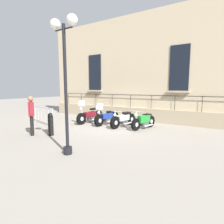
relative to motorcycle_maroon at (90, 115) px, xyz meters
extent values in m
plane|color=gray|center=(0.13, 1.68, -0.45)|extent=(60.00, 60.00, 0.00)
cube|color=#C6B28E|center=(-2.57, 1.68, 2.93)|extent=(0.60, 13.55, 6.75)
cube|color=tan|center=(-2.19, 1.68, -0.02)|extent=(0.20, 13.55, 0.84)
cube|color=black|center=(-2.25, 4.66, 2.80)|extent=(0.06, 1.07, 2.55)
cube|color=tan|center=(-2.17, 4.66, 1.47)|extent=(0.24, 1.27, 0.10)
cube|color=black|center=(-2.25, -1.30, 2.80)|extent=(0.06, 1.07, 2.55)
cube|color=tan|center=(-2.17, -1.30, 1.47)|extent=(0.24, 1.27, 0.10)
cube|color=black|center=(-2.15, 1.68, 1.23)|extent=(0.03, 11.38, 0.03)
cylinder|color=black|center=(-2.15, -4.01, 0.81)|extent=(0.02, 0.02, 0.83)
cylinder|color=black|center=(-2.15, -2.58, 0.81)|extent=(0.02, 0.02, 0.83)
cylinder|color=black|center=(-2.15, -1.16, 0.81)|extent=(0.02, 0.02, 0.83)
cylinder|color=black|center=(-2.15, 0.26, 0.81)|extent=(0.02, 0.02, 0.83)
cylinder|color=black|center=(-2.15, 1.68, 0.81)|extent=(0.02, 0.02, 0.83)
cylinder|color=black|center=(-2.15, 3.11, 0.81)|extent=(0.02, 0.02, 0.83)
cylinder|color=black|center=(-2.15, 4.53, 0.81)|extent=(0.02, 0.02, 0.83)
cylinder|color=black|center=(-2.15, 5.95, 0.81)|extent=(0.02, 0.02, 0.83)
cylinder|color=black|center=(0.73, -0.07, -0.11)|extent=(0.69, 0.18, 0.68)
cylinder|color=silver|center=(0.73, -0.07, -0.11)|extent=(0.25, 0.16, 0.24)
cylinder|color=black|center=(-0.79, 0.07, -0.11)|extent=(0.69, 0.18, 0.68)
cylinder|color=silver|center=(-0.79, 0.07, -0.11)|extent=(0.25, 0.16, 0.24)
cube|color=maroon|center=(0.02, -0.01, 0.08)|extent=(0.90, 0.35, 0.30)
cube|color=#4C4C51|center=(-0.08, 0.00, -0.14)|extent=(0.54, 0.27, 0.24)
cube|color=black|center=(-0.33, 0.03, 0.37)|extent=(0.51, 0.29, 0.10)
cylinder|color=silver|center=(0.68, -0.07, 0.28)|extent=(0.16, 0.07, 0.77)
cylinder|color=silver|center=(0.63, -0.06, 0.66)|extent=(0.09, 0.60, 0.04)
sphere|color=white|center=(0.75, -0.07, 0.48)|extent=(0.16, 0.16, 0.16)
cylinder|color=silver|center=(-0.23, 0.17, -0.26)|extent=(0.79, 0.15, 0.08)
cube|color=silver|center=(0.69, -0.07, 0.81)|extent=(0.17, 0.50, 0.36)
cylinder|color=black|center=(0.59, 1.11, -0.11)|extent=(0.68, 0.21, 0.67)
cylinder|color=silver|center=(0.59, 1.11, -0.11)|extent=(0.25, 0.19, 0.23)
cylinder|color=black|center=(-0.81, 1.26, -0.11)|extent=(0.68, 0.21, 0.67)
cylinder|color=silver|center=(-0.81, 1.26, -0.11)|extent=(0.25, 0.19, 0.23)
cube|color=#1E389E|center=(-0.06, 1.18, 0.08)|extent=(0.87, 0.35, 0.30)
cube|color=#4C4C51|center=(-0.16, 1.19, -0.14)|extent=(0.53, 0.26, 0.23)
cube|color=black|center=(-0.41, 1.21, 0.28)|extent=(0.50, 0.28, 0.10)
cylinder|color=silver|center=(0.54, 1.11, 0.20)|extent=(0.16, 0.08, 0.64)
cylinder|color=silver|center=(0.49, 1.12, 0.51)|extent=(0.10, 0.56, 0.04)
sphere|color=white|center=(0.61, 1.10, 0.33)|extent=(0.16, 0.16, 0.16)
cylinder|color=silver|center=(-0.31, 1.34, -0.26)|extent=(0.77, 0.16, 0.08)
cube|color=silver|center=(0.55, 1.11, 0.66)|extent=(0.17, 0.47, 0.36)
cylinder|color=black|center=(0.63, 2.16, -0.12)|extent=(0.67, 0.25, 0.66)
cylinder|color=silver|center=(0.63, 2.16, -0.12)|extent=(0.25, 0.20, 0.23)
cylinder|color=black|center=(-0.78, 2.40, -0.12)|extent=(0.67, 0.25, 0.66)
cylinder|color=silver|center=(-0.78, 2.40, -0.12)|extent=(0.25, 0.20, 0.23)
cube|color=silver|center=(-0.02, 2.27, 0.06)|extent=(0.84, 0.45, 0.28)
cube|color=#4C4C51|center=(-0.12, 2.29, -0.15)|extent=(0.52, 0.33, 0.23)
cube|color=black|center=(-0.35, 2.33, 0.29)|extent=(0.49, 0.36, 0.10)
cylinder|color=silver|center=(0.58, 2.17, 0.17)|extent=(0.17, 0.09, 0.59)
cylinder|color=silver|center=(0.54, 2.18, 0.46)|extent=(0.15, 0.71, 0.04)
sphere|color=white|center=(0.65, 2.16, 0.28)|extent=(0.16, 0.16, 0.16)
cylinder|color=silver|center=(-0.24, 2.49, -0.27)|extent=(0.73, 0.20, 0.08)
cylinder|color=black|center=(0.44, 3.27, -0.14)|extent=(0.63, 0.26, 0.62)
cylinder|color=silver|center=(0.44, 3.27, -0.14)|extent=(0.24, 0.18, 0.22)
cylinder|color=black|center=(-0.81, 3.59, -0.14)|extent=(0.63, 0.26, 0.62)
cylinder|color=silver|center=(-0.81, 3.59, -0.14)|extent=(0.24, 0.18, 0.22)
cube|color=#1E842D|center=(-0.14, 3.42, 0.09)|extent=(0.87, 0.51, 0.37)
cube|color=#4C4C51|center=(-0.24, 3.44, -0.17)|extent=(0.54, 0.37, 0.22)
cube|color=black|center=(-0.46, 3.50, 0.26)|extent=(0.51, 0.39, 0.10)
cylinder|color=silver|center=(0.39, 3.28, 0.19)|extent=(0.17, 0.10, 0.66)
cylinder|color=silver|center=(0.34, 3.29, 0.51)|extent=(0.21, 0.69, 0.04)
sphere|color=white|center=(0.45, 3.26, 0.33)|extent=(0.16, 0.16, 0.16)
cylinder|color=silver|center=(-0.34, 3.65, -0.28)|extent=(0.73, 0.26, 0.08)
cylinder|color=black|center=(4.57, 2.74, -0.33)|extent=(0.28, 0.28, 0.24)
cylinder|color=black|center=(4.57, 2.74, 1.56)|extent=(0.10, 0.10, 4.02)
cylinder|color=black|center=(4.57, 2.56, 3.42)|extent=(0.04, 0.35, 0.04)
sphere|color=white|center=(4.57, 2.39, 3.62)|extent=(0.32, 0.32, 0.32)
cylinder|color=black|center=(4.57, 2.91, 3.42)|extent=(0.04, 0.35, 0.04)
sphere|color=white|center=(4.57, 3.09, 3.62)|extent=(0.32, 0.32, 0.32)
cylinder|color=#B7B7BF|center=(1.55, -3.18, 0.08)|extent=(0.05, 0.05, 1.05)
cylinder|color=#B7B7BF|center=(2.15, -0.85, 0.08)|extent=(0.05, 0.05, 1.05)
cylinder|color=#B7B7BF|center=(1.85, -2.02, 0.57)|extent=(0.64, 2.34, 0.04)
cylinder|color=#B7B7BF|center=(1.85, -2.02, -0.30)|extent=(0.64, 2.34, 0.04)
cylinder|color=#B7B7BF|center=(1.67, -2.72, 0.15)|extent=(0.02, 0.02, 0.87)
cylinder|color=#B7B7BF|center=(1.79, -2.25, 0.15)|extent=(0.02, 0.02, 0.87)
cylinder|color=#B7B7BF|center=(1.91, -1.78, 0.15)|extent=(0.02, 0.02, 0.87)
cylinder|color=#B7B7BF|center=(2.03, -1.32, 0.15)|extent=(0.02, 0.02, 0.87)
cylinder|color=black|center=(3.30, 0.39, -0.01)|extent=(0.23, 0.23, 0.88)
sphere|color=black|center=(3.30, 0.39, 0.48)|extent=(0.21, 0.21, 0.21)
cylinder|color=black|center=(3.78, -0.28, -0.01)|extent=(0.14, 0.14, 0.88)
cylinder|color=black|center=(3.68, -0.41, -0.01)|extent=(0.14, 0.14, 0.88)
cube|color=maroon|center=(3.73, -0.34, 0.75)|extent=(0.39, 0.42, 0.62)
sphere|color=#8C664C|center=(3.73, -0.34, 1.21)|extent=(0.24, 0.24, 0.24)
cylinder|color=maroon|center=(3.87, -0.17, 0.78)|extent=(0.09, 0.09, 0.59)
cylinder|color=maroon|center=(3.60, -0.52, 0.78)|extent=(0.09, 0.09, 0.59)
camera|label=1|loc=(8.59, 6.93, 1.69)|focal=28.91mm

